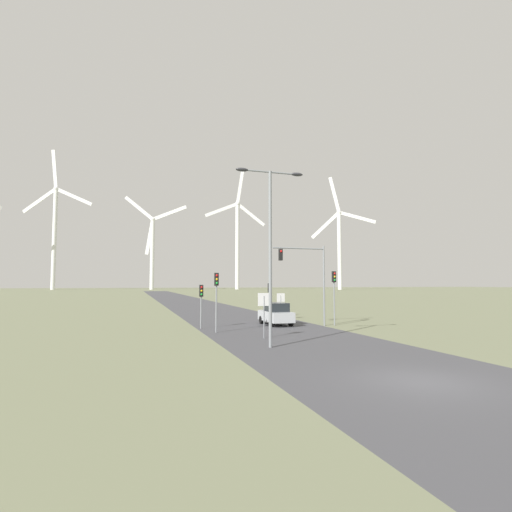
{
  "coord_description": "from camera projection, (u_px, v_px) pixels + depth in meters",
  "views": [
    {
      "loc": [
        -9.73,
        -11.85,
        3.43
      ],
      "look_at": [
        0.0,
        19.46,
        5.67
      ],
      "focal_mm": 28.0,
      "sensor_mm": 36.0,
      "label": 1
    }
  ],
  "objects": [
    {
      "name": "wind_turbine_center",
      "position": [
        152.0,
        245.0,
        215.17
      ],
      "size": [
        32.6,
        10.53,
        50.92
      ],
      "color": "white",
      "rests_on": "ground"
    },
    {
      "name": "wind_turbine_left",
      "position": [
        55.0,
        228.0,
        211.47
      ],
      "size": [
        35.84,
        12.2,
        75.14
      ],
      "color": "white",
      "rests_on": "ground"
    },
    {
      "name": "wind_turbine_right",
      "position": [
        237.0,
        237.0,
        224.67
      ],
      "size": [
        33.5,
        7.5,
        67.72
      ],
      "color": "white",
      "rests_on": "ground"
    },
    {
      "name": "traffic_light_post_near_left",
      "position": [
        216.0,
        289.0,
        27.97
      ],
      "size": [
        0.28,
        0.33,
        4.16
      ],
      "color": "gray",
      "rests_on": "ground"
    },
    {
      "name": "ground_plane",
      "position": [
        421.0,
        381.0,
        13.93
      ],
      "size": [
        600.0,
        600.0,
        0.0
      ],
      "primitive_type": "plane",
      "color": "#757A5B"
    },
    {
      "name": "traffic_light_post_mid_right",
      "position": [
        269.0,
        292.0,
        39.86
      ],
      "size": [
        0.28,
        0.34,
        3.43
      ],
      "color": "gray",
      "rests_on": "ground"
    },
    {
      "name": "stop_sign_far",
      "position": [
        281.0,
        301.0,
        37.64
      ],
      "size": [
        0.81,
        0.07,
        2.48
      ],
      "color": "gray",
      "rests_on": "ground"
    },
    {
      "name": "stop_sign_near",
      "position": [
        264.0,
        307.0,
        24.96
      ],
      "size": [
        0.81,
        0.07,
        2.82
      ],
      "color": "gray",
      "rests_on": "ground"
    },
    {
      "name": "car_approaching",
      "position": [
        276.0,
        314.0,
        32.78
      ],
      "size": [
        1.88,
        4.1,
        1.83
      ],
      "color": "#B7BCC1",
      "rests_on": "ground"
    },
    {
      "name": "wind_turbine_far_right",
      "position": [
        339.0,
        241.0,
        216.84
      ],
      "size": [
        31.69,
        15.5,
        61.96
      ],
      "color": "white",
      "rests_on": "ground"
    },
    {
      "name": "traffic_light_post_near_right",
      "position": [
        334.0,
        286.0,
        32.67
      ],
      "size": [
        0.28,
        0.34,
        4.41
      ],
      "color": "gray",
      "rests_on": "ground"
    },
    {
      "name": "road_surface",
      "position": [
        199.0,
        306.0,
        59.67
      ],
      "size": [
        10.0,
        240.0,
        0.01
      ],
      "color": "#47474C",
      "rests_on": "ground"
    },
    {
      "name": "streetlamp",
      "position": [
        270.0,
        234.0,
        21.68
      ],
      "size": [
        3.9,
        0.32,
        9.63
      ],
      "color": "gray",
      "rests_on": "ground"
    },
    {
      "name": "traffic_light_mast_overhead",
      "position": [
        307.0,
        269.0,
        32.05
      ],
      "size": [
        4.49,
        0.35,
        6.47
      ],
      "color": "gray",
      "rests_on": "ground"
    },
    {
      "name": "traffic_light_post_mid_left",
      "position": [
        201.0,
        296.0,
        30.3
      ],
      "size": [
        0.28,
        0.34,
        3.31
      ],
      "color": "gray",
      "rests_on": "ground"
    }
  ]
}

